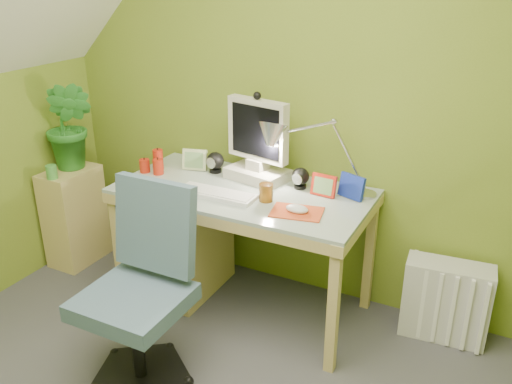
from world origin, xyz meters
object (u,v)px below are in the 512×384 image
at_px(monitor, 258,133).
at_px(side_ledge, 75,216).
at_px(desk, 243,249).
at_px(potted_plant, 70,126).
at_px(desk_lamp, 336,139).
at_px(radiator, 446,301).
at_px(task_chair, 133,299).

xyz_separation_m(monitor, side_ledge, (-1.25, -0.23, -0.69)).
bearing_deg(desk, monitor, 89.71).
bearing_deg(side_ledge, potted_plant, 70.75).
distance_m(desk_lamp, side_ledge, 1.86).
xyz_separation_m(desk_lamp, side_ledge, (-1.70, -0.23, -0.72)).
relative_size(monitor, potted_plant, 0.95).
xyz_separation_m(desk_lamp, potted_plant, (-1.68, -0.18, -0.10)).
bearing_deg(potted_plant, side_ledge, -109.25).
bearing_deg(radiator, potted_plant, -179.75).
bearing_deg(monitor, radiator, 13.63).
height_order(desk_lamp, potted_plant, desk_lamp).
distance_m(monitor, potted_plant, 1.25).
bearing_deg(desk, potted_plant, 179.53).
xyz_separation_m(potted_plant, radiator, (2.33, 0.23, -0.72)).
bearing_deg(side_ledge, monitor, 10.25).
bearing_deg(monitor, desk, -78.97).
relative_size(desk, side_ledge, 2.12).
distance_m(monitor, desk_lamp, 0.45).
bearing_deg(potted_plant, desk, -0.18).
bearing_deg(task_chair, side_ledge, 145.53).
bearing_deg(monitor, side_ledge, -158.72).
bearing_deg(side_ledge, radiator, 6.70).
height_order(side_ledge, radiator, side_ledge).
relative_size(monitor, side_ledge, 0.84).
xyz_separation_m(monitor, potted_plant, (-1.23, -0.18, -0.08)).
distance_m(desk, radiator, 1.13).
bearing_deg(desk_lamp, desk, -165.44).
xyz_separation_m(desk_lamp, radiator, (0.65, 0.05, -0.82)).
xyz_separation_m(side_ledge, task_chair, (1.11, -0.75, 0.14)).
relative_size(potted_plant, task_chair, 0.61).
xyz_separation_m(desk_lamp, task_chair, (-0.59, -0.98, -0.57)).
bearing_deg(desk, desk_lamp, 21.51).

